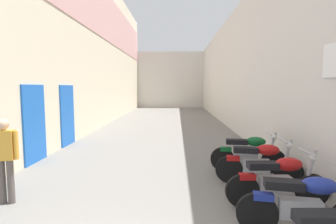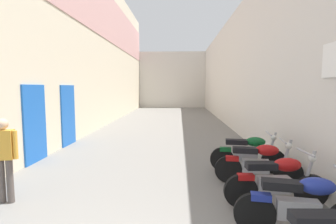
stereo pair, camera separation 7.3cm
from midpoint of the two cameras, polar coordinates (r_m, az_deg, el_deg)
The scene contains 9 objects.
ground_plane at distance 12.23m, azimuth -0.76°, elevation -4.49°, with size 41.14×41.14×0.00m, color slate.
building_left at distance 14.77m, azimuth -14.75°, elevation 13.86°, with size 0.45×25.14×8.55m.
building_right at distance 14.34m, azimuth 14.30°, elevation 8.44°, with size 0.45×25.14×5.80m.
building_far_end at distance 27.62m, azimuth 1.05°, elevation 7.07°, with size 9.77×2.00×5.72m, color beige.
motorcycle_second at distance 4.28m, azimuth 28.06°, elevation -17.59°, with size 1.84×0.58×1.04m.
motorcycle_third at distance 5.09m, azimuth 23.34°, elevation -13.66°, with size 1.85×0.58×1.04m.
motorcycle_fourth at distance 6.05m, azimuth 19.68°, elevation -10.45°, with size 1.84×0.58×1.04m.
motorcycle_fifth at distance 6.84m, azimuth 17.56°, elevation -8.54°, with size 1.85×0.58×1.04m.
pedestrian_mid_alley at distance 5.61m, azimuth -32.16°, elevation -7.87°, with size 0.52×0.26×1.57m.
Camera 2 is at (0.71, -1.46, 2.14)m, focal length 27.58 mm.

